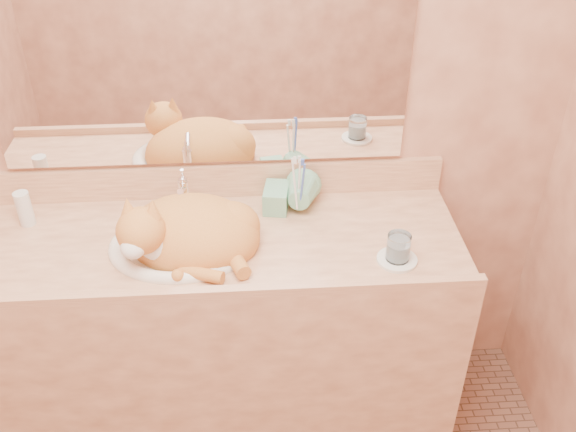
{
  "coord_description": "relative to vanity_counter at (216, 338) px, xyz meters",
  "views": [
    {
      "loc": [
        0.14,
        -0.89,
        2.06
      ],
      "look_at": [
        0.25,
        0.7,
        0.95
      ],
      "focal_mm": 40.0,
      "sensor_mm": 36.0,
      "label": 1
    }
  ],
  "objects": [
    {
      "name": "toothbrushes",
      "position": [
        0.29,
        0.11,
        0.56
      ],
      "size": [
        0.04,
        0.04,
        0.23
      ],
      "primitive_type": null,
      "color": "silver",
      "rests_on": "toothbrush_cup"
    },
    {
      "name": "wall_back",
      "position": [
        0.0,
        0.28,
        0.82
      ],
      "size": [
        2.4,
        0.02,
        2.5
      ],
      "primitive_type": "cube",
      "color": "#9C5D47",
      "rests_on": "ground"
    },
    {
      "name": "cat",
      "position": [
        -0.06,
        -0.03,
        0.49
      ],
      "size": [
        0.47,
        0.41,
        0.23
      ],
      "primitive_type": null,
      "rotation": [
        0.0,
        0.0,
        -0.18
      ],
      "color": "#C16E2C",
      "rests_on": "sink_basin"
    },
    {
      "name": "mirror",
      "position": [
        0.0,
        0.26,
        0.97
      ],
      "size": [
        1.3,
        0.02,
        0.8
      ],
      "primitive_type": "cube",
      "color": "white",
      "rests_on": "wall_back"
    },
    {
      "name": "water_glass",
      "position": [
        0.57,
        -0.14,
        0.48
      ],
      "size": [
        0.07,
        0.07,
        0.08
      ],
      "primitive_type": "cylinder",
      "color": "silver",
      "rests_on": "saucer"
    },
    {
      "name": "faucet",
      "position": [
        -0.08,
        0.15,
        0.5
      ],
      "size": [
        0.06,
        0.12,
        0.16
      ],
      "primitive_type": null,
      "rotation": [
        0.0,
        0.0,
        -0.15
      ],
      "color": "white",
      "rests_on": "vanity_counter"
    },
    {
      "name": "saucer",
      "position": [
        0.57,
        -0.14,
        0.43
      ],
      "size": [
        0.12,
        0.12,
        0.01
      ],
      "primitive_type": "cylinder",
      "color": "white",
      "rests_on": "vanity_counter"
    },
    {
      "name": "toothbrush_cup",
      "position": [
        0.29,
        0.11,
        0.48
      ],
      "size": [
        0.15,
        0.15,
        0.11
      ],
      "primitive_type": "imported",
      "rotation": [
        0.0,
        0.0,
        -0.24
      ],
      "color": "#71B693",
      "rests_on": "vanity_counter"
    },
    {
      "name": "vanity_counter",
      "position": [
        0.0,
        0.0,
        0.0
      ],
      "size": [
        1.6,
        0.55,
        0.85
      ],
      "primitive_type": null,
      "color": "#A46A49",
      "rests_on": "floor"
    },
    {
      "name": "soap_dispenser",
      "position": [
        0.22,
        0.12,
        0.51
      ],
      "size": [
        0.09,
        0.09,
        0.18
      ],
      "primitive_type": "imported",
      "rotation": [
        0.0,
        0.0,
        -0.17
      ],
      "color": "#71B693",
      "rests_on": "vanity_counter"
    },
    {
      "name": "lotion_bottle",
      "position": [
        -0.58,
        0.14,
        0.48
      ],
      "size": [
        0.05,
        0.05,
        0.12
      ],
      "primitive_type": "cylinder",
      "color": "silver",
      "rests_on": "vanity_counter"
    },
    {
      "name": "sink_basin",
      "position": [
        -0.08,
        -0.02,
        0.49
      ],
      "size": [
        0.52,
        0.47,
        0.14
      ],
      "primitive_type": null,
      "rotation": [
        0.0,
        0.0,
        -0.25
      ],
      "color": "white",
      "rests_on": "vanity_counter"
    }
  ]
}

